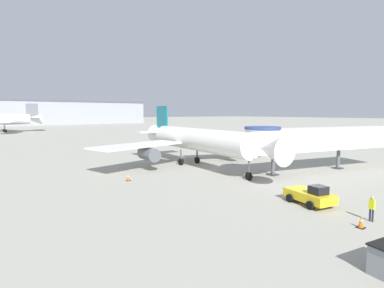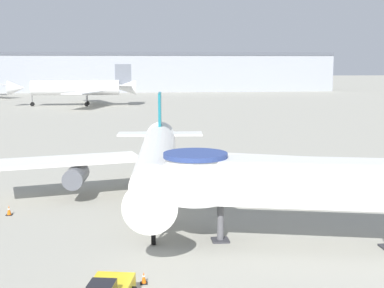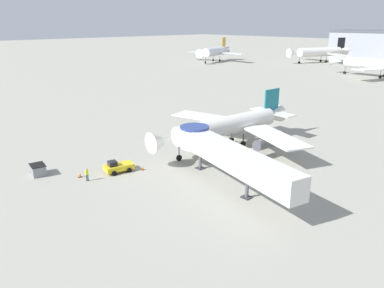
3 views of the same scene
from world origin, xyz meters
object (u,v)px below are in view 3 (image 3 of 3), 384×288
(service_container_gray, at_px, (38,170))
(background_jet_gold_tail, at_px, (215,51))
(background_jet_gray_tail, at_px, (378,64))
(ground_crew_marshaller, at_px, (87,174))
(main_airplane, at_px, (230,125))
(traffic_cone_near_nose, at_px, (143,168))
(traffic_cone_apron_front, at_px, (80,175))
(traffic_cone_port_wing, at_px, (172,133))
(jet_bridge, at_px, (226,154))
(background_jet_black_tail, at_px, (321,52))
(pushback_tug_yellow, at_px, (118,167))

(service_container_gray, bearing_deg, background_jet_gold_tail, 124.24)
(background_jet_gold_tail, bearing_deg, background_jet_gray_tail, -14.25)
(ground_crew_marshaller, bearing_deg, main_airplane, -3.88)
(traffic_cone_near_nose, bearing_deg, traffic_cone_apron_front, -115.95)
(main_airplane, bearing_deg, ground_crew_marshaller, -93.87)
(traffic_cone_port_wing, distance_m, background_jet_gray_tail, 102.70)
(jet_bridge, bearing_deg, traffic_cone_apron_front, -126.19)
(background_jet_black_tail, bearing_deg, traffic_cone_near_nose, -48.88)
(main_airplane, relative_size, jet_bridge, 1.30)
(main_airplane, relative_size, ground_crew_marshaller, 16.37)
(jet_bridge, xyz_separation_m, ground_crew_marshaller, (-12.85, -12.19, -3.06))
(jet_bridge, distance_m, ground_crew_marshaller, 17.97)
(pushback_tug_yellow, relative_size, traffic_cone_port_wing, 5.56)
(service_container_gray, bearing_deg, traffic_cone_apron_front, 38.65)
(ground_crew_marshaller, xyz_separation_m, background_jet_gray_tail, (-12.38, 123.75, 3.75))
(pushback_tug_yellow, bearing_deg, background_jet_black_tail, 120.92)
(jet_bridge, xyz_separation_m, background_jet_gold_tail, (-104.51, 109.36, 1.00))
(traffic_cone_port_wing, relative_size, background_jet_gray_tail, 0.02)
(traffic_cone_apron_front, distance_m, ground_crew_marshaller, 1.90)
(traffic_cone_near_nose, bearing_deg, main_airplane, 84.64)
(pushback_tug_yellow, xyz_separation_m, background_jet_gold_tail, (-91.77, 116.94, 4.33))
(traffic_cone_port_wing, bearing_deg, jet_bridge, -23.55)
(traffic_cone_near_nose, xyz_separation_m, background_jet_black_tail, (-54.75, 149.46, 4.87))
(traffic_cone_apron_front, bearing_deg, background_jet_gold_tail, 126.45)
(traffic_cone_apron_front, relative_size, background_jet_gray_tail, 0.02)
(pushback_tug_yellow, bearing_deg, traffic_cone_port_wing, 127.52)
(main_airplane, bearing_deg, traffic_cone_port_wing, -162.31)
(service_container_gray, distance_m, ground_crew_marshaller, 7.41)
(jet_bridge, height_order, traffic_cone_port_wing, jet_bridge)
(traffic_cone_apron_front, relative_size, background_jet_black_tail, 0.02)
(ground_crew_marshaller, distance_m, background_jet_gray_tail, 124.42)
(background_jet_gray_tail, bearing_deg, background_jet_gold_tail, -88.45)
(main_airplane, xyz_separation_m, traffic_cone_port_wing, (-11.36, -2.70, -3.23))
(background_jet_gold_tail, bearing_deg, traffic_cone_near_nose, -66.50)
(background_jet_black_tail, bearing_deg, background_jet_gold_tail, -116.65)
(background_jet_black_tail, relative_size, background_jet_gold_tail, 1.07)
(service_container_gray, distance_m, background_jet_gray_tail, 127.74)
(traffic_cone_apron_front, distance_m, background_jet_black_tail, 165.20)
(ground_crew_marshaller, bearing_deg, background_jet_black_tail, 22.93)
(pushback_tug_yellow, distance_m, ground_crew_marshaller, 4.62)
(ground_crew_marshaller, bearing_deg, background_jet_gold_tail, 41.33)
(background_jet_gold_tail, distance_m, background_jet_gray_tail, 79.31)
(jet_bridge, bearing_deg, background_jet_black_tail, 128.17)
(jet_bridge, relative_size, background_jet_black_tail, 0.64)
(main_airplane, distance_m, traffic_cone_near_nose, 16.88)
(traffic_cone_port_wing, bearing_deg, main_airplane, 13.38)
(main_airplane, bearing_deg, jet_bridge, -47.02)
(background_jet_black_tail, distance_m, background_jet_gold_tail, 52.51)
(service_container_gray, bearing_deg, main_airplane, 70.51)
(background_jet_black_tail, bearing_deg, service_container_gray, -52.87)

